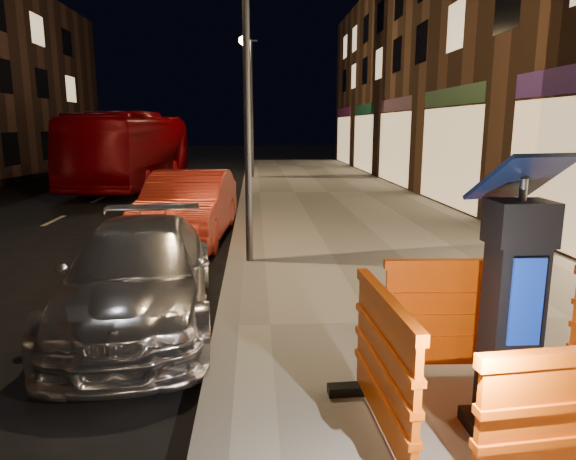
{
  "coord_description": "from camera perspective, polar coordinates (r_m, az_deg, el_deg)",
  "views": [
    {
      "loc": [
        0.36,
        -5.79,
        2.49
      ],
      "look_at": [
        0.8,
        1.0,
        1.1
      ],
      "focal_mm": 32.0,
      "sensor_mm": 36.0,
      "label": 1
    }
  ],
  "objects": [
    {
      "name": "kerb",
      "position": [
        6.28,
        -6.84,
        -11.14
      ],
      "size": [
        0.3,
        60.0,
        0.15
      ],
      "primitive_type": "cube",
      "color": "slate",
      "rests_on": "ground"
    },
    {
      "name": "ground_plane",
      "position": [
        6.31,
        -6.82,
        -11.77
      ],
      "size": [
        120.0,
        120.0,
        0.0
      ],
      "primitive_type": "plane",
      "color": "black",
      "rests_on": "ground"
    },
    {
      "name": "street_lamp_mid",
      "position": [
        8.81,
        -4.58,
        15.81
      ],
      "size": [
        0.12,
        0.12,
        6.0
      ],
      "primitive_type": "cylinder",
      "color": "#3F3F44",
      "rests_on": "sidewalk"
    },
    {
      "name": "barrier_back",
      "position": [
        5.14,
        18.42,
        -9.24
      ],
      "size": [
        1.48,
        0.66,
        1.13
      ],
      "primitive_type": "cube",
      "rotation": [
        0.0,
        0.0,
        -0.04
      ],
      "color": "#E44E08",
      "rests_on": "sidewalk"
    },
    {
      "name": "barrier_kerbside",
      "position": [
        4.03,
        10.61,
        -14.79
      ],
      "size": [
        0.66,
        1.48,
        1.13
      ],
      "primitive_type": "cube",
      "rotation": [
        0.0,
        0.0,
        1.62
      ],
      "color": "#E44E08",
      "rests_on": "sidewalk"
    },
    {
      "name": "sidewalk",
      "position": [
        6.8,
        19.7,
        -9.95
      ],
      "size": [
        6.0,
        60.0,
        0.15
      ],
      "primitive_type": "cube",
      "color": "gray",
      "rests_on": "ground"
    },
    {
      "name": "parking_kiosk",
      "position": [
        4.19,
        23.67,
        -7.91
      ],
      "size": [
        0.65,
        0.65,
        2.03
      ],
      "primitive_type": "cube",
      "rotation": [
        0.0,
        0.0,
        0.01
      ],
      "color": "black",
      "rests_on": "sidewalk"
    },
    {
      "name": "bus_doubledecker",
      "position": [
        22.54,
        -16.46,
        4.74
      ],
      "size": [
        3.0,
        10.88,
        3.0
      ],
      "primitive_type": "imported",
      "rotation": [
        0.0,
        0.0,
        -0.04
      ],
      "color": "#830108",
      "rests_on": "ground"
    },
    {
      "name": "car_silver",
      "position": [
        7.01,
        -15.88,
        -9.74
      ],
      "size": [
        2.17,
        4.5,
        1.26
      ],
      "primitive_type": "imported",
      "rotation": [
        0.0,
        0.0,
        0.09
      ],
      "color": "#B8B8BE",
      "rests_on": "ground"
    },
    {
      "name": "car_red",
      "position": [
        11.54,
        -10.85,
        -1.13
      ],
      "size": [
        1.93,
        4.69,
        1.51
      ],
      "primitive_type": "imported",
      "rotation": [
        0.0,
        0.0,
        -0.07
      ],
      "color": "maroon",
      "rests_on": "ground"
    },
    {
      "name": "street_lamp_far",
      "position": [
        23.8,
        -4.06,
        13.11
      ],
      "size": [
        0.12,
        0.12,
        6.0
      ],
      "primitive_type": "cylinder",
      "color": "#3F3F44",
      "rests_on": "sidewalk"
    }
  ]
}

